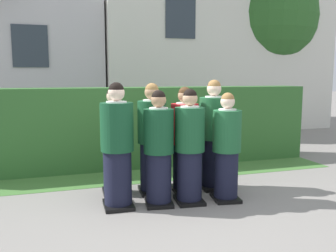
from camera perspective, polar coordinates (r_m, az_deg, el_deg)
ground_plane at (r=5.19m, az=0.94°, el=-11.97°), size 60.00×60.00×0.00m
student_front_row_0 at (r=4.89m, az=-7.94°, el=-3.54°), size 0.44×0.49×1.68m
student_front_row_1 at (r=4.95m, az=-1.46°, el=-3.94°), size 0.42×0.53×1.57m
student_front_row_2 at (r=5.04m, az=3.40°, el=-3.66°), size 0.41×0.48×1.59m
student_front_row_3 at (r=5.20m, az=9.16°, el=-3.70°), size 0.42×0.49×1.53m
student_rear_row_0 at (r=5.46m, az=-8.37°, el=-2.77°), size 0.42×0.51×1.60m
student_rear_row_1 at (r=5.47m, az=-2.50°, el=-2.38°), size 0.43×0.50×1.66m
student_in_red_blazer at (r=5.55m, az=2.60°, el=-2.51°), size 0.42×0.48×1.60m
student_rear_row_3 at (r=5.72m, az=7.10°, el=-1.75°), size 0.44×0.51×1.70m
hedge at (r=7.15m, az=-4.79°, el=-0.14°), size 7.06×0.70×1.54m
school_building_main at (r=13.43m, az=6.15°, el=17.22°), size 7.99×4.28×7.72m
oak_tree_right at (r=13.38m, az=15.15°, el=15.96°), size 3.40×3.40×5.42m
lawn_strip at (r=6.54m, az=-3.17°, el=-7.74°), size 7.06×0.90×0.01m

